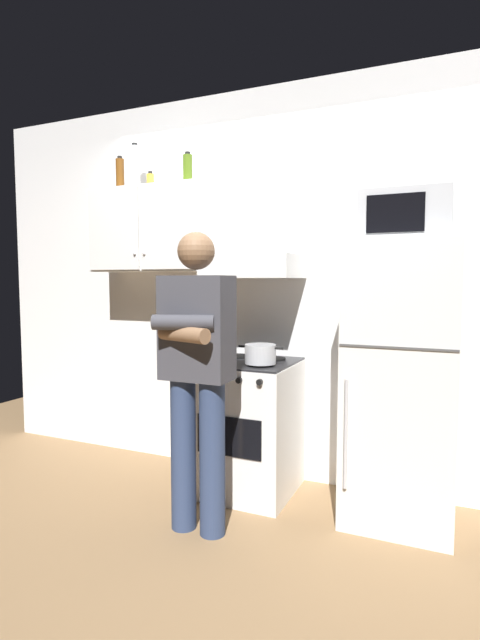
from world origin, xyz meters
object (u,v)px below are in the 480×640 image
microwave (406,217)px  bottle_beer_brown (120,175)px  bottle_olive_oil (188,170)px  cooking_pot (260,354)px  bottle_spice_jar (150,181)px  person_standing (196,370)px  stove_oven (248,426)px  upper_cabinet (154,230)px  refrigerator (401,383)px  bottle_vodka_clear (135,168)px  range_hood (256,248)px

microwave → bottle_beer_brown: (-2.03, 0.10, 0.43)m
microwave → bottle_olive_oil: size_ratio=2.12×
microwave → bottle_beer_brown: bearing=177.1°
cooking_pot → bottle_olive_oil: bearing=158.5°
cooking_pot → bottle_spice_jar: (-0.96, 0.25, 1.17)m
microwave → bottle_spice_jar: 1.82m
bottle_spice_jar → person_standing: bearing=-43.6°
stove_oven → upper_cabinet: bearing=171.1°
stove_oven → bottle_beer_brown: (-1.09, 0.12, 1.74)m
stove_oven → person_standing: size_ratio=0.53×
upper_cabinet → bottle_olive_oil: bottle_olive_oil is taller
refrigerator → microwave: (-0.00, 0.02, 0.94)m
person_standing → bottle_olive_oil: (-0.47, 0.74, 1.26)m
upper_cabinet → person_standing: bearing=-44.3°
bottle_beer_brown → refrigerator: bearing=-3.4°
microwave → bottle_beer_brown: bottle_beer_brown is taller
cooking_pot → bottle_beer_brown: bottle_beer_brown is taller
stove_oven → bottle_vodka_clear: bottle_vodka_clear is taller
upper_cabinet → range_hood: size_ratio=1.20×
bottle_spice_jar → upper_cabinet: bearing=-19.8°
bottle_vodka_clear → refrigerator: bearing=-3.9°
range_hood → refrigerator: range_hood is taller
microwave → bottle_vodka_clear: 1.97m
person_standing → bottle_olive_oil: bearing=122.3°
upper_cabinet → bottle_olive_oil: bearing=2.4°
upper_cabinet → bottle_beer_brown: bearing=-179.2°
person_standing → refrigerator: bearing=31.2°
stove_oven → microwave: bearing=1.2°
person_standing → bottle_beer_brown: bearing=144.9°
upper_cabinet → cooking_pot: bearing=-14.7°
bottle_vodka_clear → bottle_olive_oil: bearing=0.7°
stove_oven → refrigerator: size_ratio=0.55×
upper_cabinet → bottle_spice_jar: (-0.03, 0.01, 0.35)m
refrigerator → person_standing: person_standing is taller
upper_cabinet → person_standing: size_ratio=0.55×
microwave → bottle_spice_jar: size_ratio=3.93×
range_hood → microwave: (0.95, -0.11, 0.14)m
upper_cabinet → microwave: size_ratio=1.88×
refrigerator → cooking_pot: size_ratio=5.46×
microwave → range_hood: bearing=173.5°
microwave → person_standing: 1.45m
bottle_vodka_clear → person_standing: bearing=-39.1°
range_hood → stove_oven: bearing=-90.0°
person_standing → microwave: bearing=32.0°
cooking_pot → bottle_olive_oil: size_ratio=1.29×
refrigerator → person_standing: size_ratio=0.98×
bottle_olive_oil → bottle_beer_brown: size_ratio=0.90×
bottle_vodka_clear → bottle_spice_jar: bearing=1.8°
upper_cabinet → person_standing: upper_cabinet is taller
stove_oven → microwave: 1.62m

